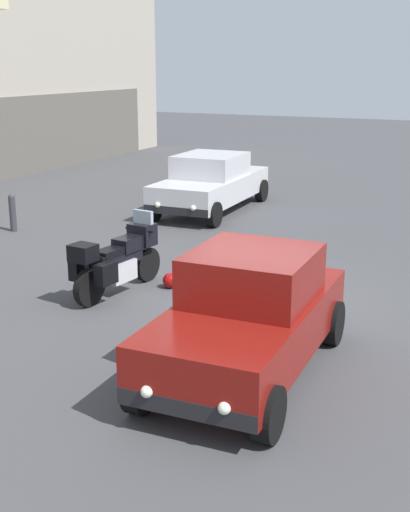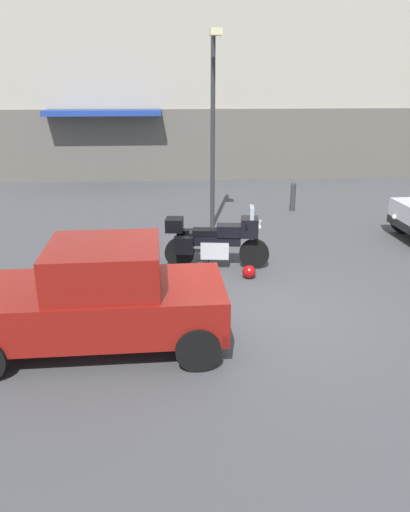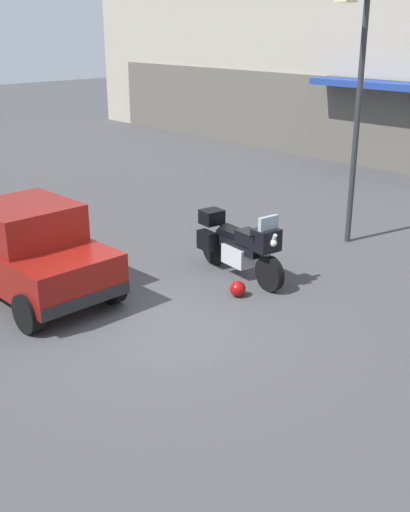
# 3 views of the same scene
# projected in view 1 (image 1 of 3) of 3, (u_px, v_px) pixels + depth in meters

# --- Properties ---
(ground_plane) EXTENTS (80.00, 80.00, 0.00)m
(ground_plane) POSITION_uv_depth(u_px,v_px,m) (254.00, 304.00, 11.58)
(ground_plane) COLOR #424244
(motorcycle) EXTENTS (2.26, 0.87, 1.36)m
(motorcycle) POSITION_uv_depth(u_px,v_px,m) (117.00, 260.00, 11.94)
(motorcycle) COLOR black
(motorcycle) RESTS_ON ground
(helmet) EXTENTS (0.28, 0.28, 0.28)m
(helmet) POSITION_uv_depth(u_px,v_px,m) (170.00, 281.00, 12.35)
(helmet) COLOR #990C0C
(helmet) RESTS_ON ground
(car_hatchback_near) EXTENTS (3.91, 1.85, 1.64)m
(car_hatchback_near) POSITION_uv_depth(u_px,v_px,m) (249.00, 315.00, 8.79)
(car_hatchback_near) COLOR maroon
(car_hatchback_near) RESTS_ON ground
(car_sedan_far) EXTENTS (4.61, 2.00, 1.56)m
(car_sedan_far) POSITION_uv_depth(u_px,v_px,m) (211.00, 182.00, 18.62)
(car_sedan_far) COLOR silver
(car_sedan_far) RESTS_ON ground
(bollard_curbside) EXTENTS (0.16, 0.16, 0.92)m
(bollard_curbside) POSITION_uv_depth(u_px,v_px,m) (13.00, 211.00, 16.42)
(bollard_curbside) COLOR #333338
(bollard_curbside) RESTS_ON ground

